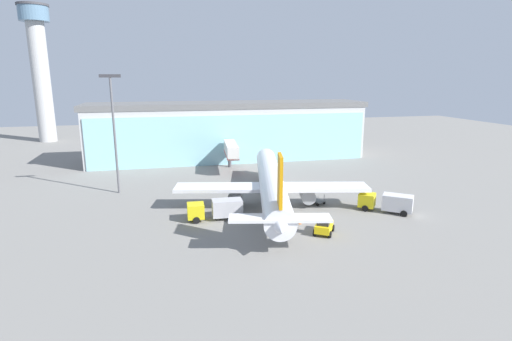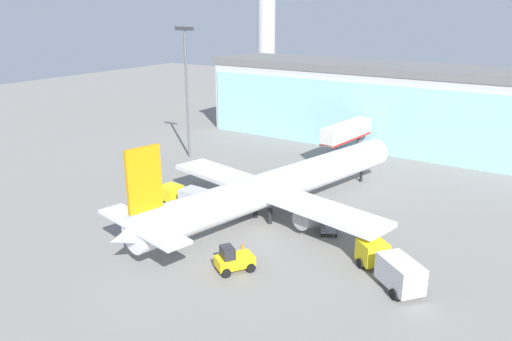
# 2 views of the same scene
# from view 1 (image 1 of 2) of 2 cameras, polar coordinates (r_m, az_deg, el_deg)

# --- Properties ---
(ground) EXTENTS (240.00, 240.00, 0.00)m
(ground) POSITION_cam_1_polar(r_m,az_deg,el_deg) (56.47, 3.37, -6.10)
(ground) COLOR gray
(terminal_building) EXTENTS (63.18, 14.41, 13.08)m
(terminal_building) POSITION_cam_1_polar(r_m,az_deg,el_deg) (92.85, -3.94, 5.69)
(terminal_building) COLOR #B7B7B7
(terminal_building) RESTS_ON ground
(jet_bridge) EXTENTS (3.37, 11.28, 5.76)m
(jet_bridge) POSITION_cam_1_polar(r_m,az_deg,el_deg) (80.27, -3.58, 2.94)
(jet_bridge) COLOR silver
(jet_bridge) RESTS_ON ground
(control_tower) EXTENTS (8.31, 8.31, 38.37)m
(control_tower) POSITION_cam_1_polar(r_m,az_deg,el_deg) (133.01, -28.53, 13.15)
(control_tower) COLOR #B0B0B0
(control_tower) RESTS_ON ground
(apron_light_mast) EXTENTS (3.20, 0.40, 19.08)m
(apron_light_mast) POSITION_cam_1_polar(r_m,az_deg,el_deg) (67.69, -19.65, 6.20)
(apron_light_mast) COLOR #59595E
(apron_light_mast) RESTS_ON ground
(airplane) EXTENTS (28.26, 39.80, 10.73)m
(airplane) POSITION_cam_1_polar(r_m,az_deg,el_deg) (59.07, 2.20, -1.84)
(airplane) COLOR silver
(airplane) RESTS_ON ground
(catering_truck) EXTENTS (7.39, 2.77, 2.65)m
(catering_truck) POSITION_cam_1_polar(r_m,az_deg,el_deg) (53.84, -5.58, -5.47)
(catering_truck) COLOR yellow
(catering_truck) RESTS_ON ground
(fuel_truck) EXTENTS (7.06, 6.31, 2.65)m
(fuel_truck) POSITION_cam_1_polar(r_m,az_deg,el_deg) (59.38, 18.26, -4.30)
(fuel_truck) COLOR yellow
(fuel_truck) RESTS_ON ground
(baggage_cart) EXTENTS (2.72, 3.22, 1.50)m
(baggage_cart) POSITION_cam_1_polar(r_m,az_deg,el_deg) (61.13, 8.45, -4.21)
(baggage_cart) COLOR slate
(baggage_cart) RESTS_ON ground
(pushback_tug) EXTENTS (3.47, 3.72, 2.30)m
(pushback_tug) POSITION_cam_1_polar(r_m,az_deg,el_deg) (49.66, 9.67, -7.84)
(pushback_tug) COLOR yellow
(pushback_tug) RESTS_ON ground
(safety_cone_nose) EXTENTS (0.36, 0.36, 0.55)m
(safety_cone_nose) POSITION_cam_1_polar(r_m,az_deg,el_deg) (52.61, 6.31, -7.32)
(safety_cone_nose) COLOR orange
(safety_cone_nose) RESTS_ON ground
(safety_cone_wingtip) EXTENTS (0.36, 0.36, 0.55)m
(safety_cone_wingtip) POSITION_cam_1_polar(r_m,az_deg,el_deg) (56.70, -9.54, -5.89)
(safety_cone_wingtip) COLOR orange
(safety_cone_wingtip) RESTS_ON ground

